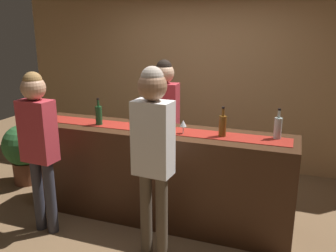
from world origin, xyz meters
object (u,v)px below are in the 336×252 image
(wine_bottle_amber, at_px, (223,126))
(wine_bottle_green, at_px, (99,115))
(bartender, at_px, (164,114))
(wine_glass_mid_counter, at_px, (183,124))
(customer_browsing, at_px, (38,137))
(potted_plant_tall, at_px, (24,150))
(wine_bottle_clear, at_px, (278,128))
(wine_glass_near_customer, at_px, (149,122))
(customer_sipping, at_px, (153,144))

(wine_bottle_amber, height_order, wine_bottle_green, same)
(wine_bottle_green, bearing_deg, bartender, 49.91)
(wine_glass_mid_counter, distance_m, customer_browsing, 1.45)
(wine_glass_mid_counter, xyz_separation_m, bartender, (-0.44, 0.64, -0.08))
(wine_glass_mid_counter, distance_m, bartender, 0.78)
(wine_bottle_green, xyz_separation_m, potted_plant_tall, (-1.38, 0.31, -0.67))
(potted_plant_tall, bearing_deg, customer_browsing, -40.93)
(potted_plant_tall, bearing_deg, wine_bottle_amber, -5.70)
(wine_bottle_clear, relative_size, wine_glass_near_customer, 2.10)
(bartender, bearing_deg, wine_glass_near_customer, 94.45)
(wine_bottle_amber, distance_m, customer_browsing, 1.83)
(customer_sipping, bearing_deg, wine_bottle_amber, 58.26)
(wine_bottle_green, bearing_deg, wine_glass_near_customer, -4.44)
(bartender, bearing_deg, potted_plant_tall, 7.01)
(wine_bottle_clear, bearing_deg, customer_browsing, -161.65)
(wine_bottle_clear, height_order, wine_bottle_green, same)
(wine_glass_near_customer, bearing_deg, wine_bottle_amber, 6.50)
(wine_glass_mid_counter, xyz_separation_m, potted_plant_tall, (-2.36, 0.32, -0.67))
(wine_bottle_green, relative_size, customer_browsing, 0.18)
(wine_glass_near_customer, bearing_deg, wine_glass_mid_counter, 6.77)
(wine_glass_near_customer, distance_m, bartender, 0.69)
(wine_bottle_clear, distance_m, wine_glass_near_customer, 1.29)
(wine_bottle_clear, relative_size, customer_sipping, 0.17)
(wine_bottle_green, height_order, wine_glass_near_customer, wine_bottle_green)
(wine_bottle_clear, distance_m, bartender, 1.44)
(wine_bottle_green, height_order, customer_browsing, customer_browsing)
(bartender, bearing_deg, customer_sipping, 103.80)
(customer_sipping, bearing_deg, potted_plant_tall, 162.23)
(wine_glass_near_customer, relative_size, wine_glass_mid_counter, 1.00)
(wine_glass_near_customer, height_order, bartender, bartender)
(wine_bottle_amber, bearing_deg, wine_bottle_clear, 11.99)
(wine_glass_near_customer, relative_size, bartender, 0.08)
(customer_sipping, xyz_separation_m, customer_browsing, (-1.24, 0.02, -0.08))
(wine_glass_mid_counter, bearing_deg, customer_browsing, -156.03)
(customer_sipping, relative_size, customer_browsing, 1.06)
(wine_bottle_clear, distance_m, wine_bottle_amber, 0.53)
(potted_plant_tall, bearing_deg, wine_glass_mid_counter, -7.67)
(customer_browsing, relative_size, potted_plant_tall, 2.04)
(wine_bottle_green, xyz_separation_m, wine_glass_mid_counter, (0.98, -0.00, -0.01))
(wine_glass_near_customer, distance_m, customer_browsing, 1.11)
(customer_sipping, bearing_deg, wine_glass_mid_counter, 86.75)
(wine_bottle_clear, bearing_deg, bartender, 160.26)
(wine_bottle_clear, xyz_separation_m, bartender, (-1.35, 0.49, -0.08))
(wine_bottle_amber, bearing_deg, customer_browsing, -159.81)
(wine_bottle_clear, bearing_deg, wine_bottle_amber, -168.01)
(wine_bottle_amber, height_order, bartender, bartender)
(wine_bottle_green, height_order, potted_plant_tall, wine_bottle_green)
(wine_bottle_green, bearing_deg, customer_browsing, -120.01)
(bartender, bearing_deg, wine_glass_mid_counter, 122.36)
(wine_bottle_amber, distance_m, potted_plant_tall, 2.85)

